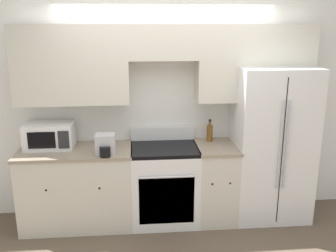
# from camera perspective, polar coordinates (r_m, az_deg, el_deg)

# --- Properties ---
(ground_plane) EXTENTS (12.00, 12.00, 0.00)m
(ground_plane) POSITION_cam_1_polar(r_m,az_deg,el_deg) (4.42, 0.37, -15.88)
(ground_plane) COLOR brown
(wall_back) EXTENTS (8.00, 0.39, 2.60)m
(wall_back) POSITION_cam_1_polar(r_m,az_deg,el_deg) (4.42, -0.28, 5.50)
(wall_back) COLOR white
(wall_back) RESTS_ON ground_plane
(lower_cabinets_left) EXTENTS (1.28, 0.64, 0.92)m
(lower_cabinets_left) POSITION_cam_1_polar(r_m,az_deg,el_deg) (4.52, -13.60, -9.02)
(lower_cabinets_left) COLOR beige
(lower_cabinets_left) RESTS_ON ground_plane
(lower_cabinets_right) EXTENTS (0.47, 0.64, 0.92)m
(lower_cabinets_right) POSITION_cam_1_polar(r_m,az_deg,el_deg) (4.56, 7.19, -8.45)
(lower_cabinets_right) COLOR beige
(lower_cabinets_right) RESTS_ON ground_plane
(oven_range) EXTENTS (0.77, 0.65, 1.08)m
(oven_range) POSITION_cam_1_polar(r_m,az_deg,el_deg) (4.47, -0.54, -8.75)
(oven_range) COLOR white
(oven_range) RESTS_ON ground_plane
(refrigerator) EXTENTS (0.89, 0.74, 1.82)m
(refrigerator) POSITION_cam_1_polar(r_m,az_deg,el_deg) (4.62, 15.38, -2.57)
(refrigerator) COLOR white
(refrigerator) RESTS_ON ground_plane
(microwave) EXTENTS (0.54, 0.36, 0.28)m
(microwave) POSITION_cam_1_polar(r_m,az_deg,el_deg) (4.46, -17.61, -1.40)
(microwave) COLOR white
(microwave) RESTS_ON lower_cabinets_left
(bottle) EXTENTS (0.07, 0.07, 0.27)m
(bottle) POSITION_cam_1_polar(r_m,az_deg,el_deg) (4.53, 6.36, -0.99)
(bottle) COLOR brown
(bottle) RESTS_ON lower_cabinets_right
(coffee_maker) EXTENTS (0.21, 0.24, 0.22)m
(coffee_maker) POSITION_cam_1_polar(r_m,az_deg,el_deg) (4.09, -9.52, -2.90)
(coffee_maker) COLOR #B7B7BC
(coffee_maker) RESTS_ON lower_cabinets_left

